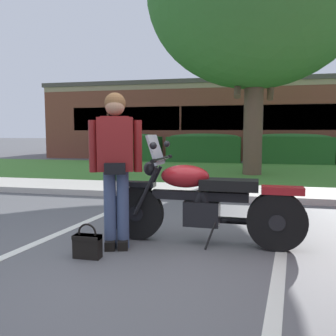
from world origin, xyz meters
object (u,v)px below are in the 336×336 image
motorcycle (211,202)px  hedge_center_left (204,148)px  hedge_left (126,147)px  handbag (87,244)px  hedge_center_right (289,148)px  brick_building (257,122)px  rider_person (116,159)px

motorcycle → hedge_center_left: size_ratio=0.74×
motorcycle → hedge_center_left: (-1.41, 10.81, 0.16)m
hedge_left → hedge_center_left: size_ratio=1.00×
motorcycle → handbag: size_ratio=6.23×
hedge_center_right → brick_building: bearing=99.9°
rider_person → hedge_center_left: 11.17m
handbag → brick_building: brick_building is taller
hedge_center_right → motorcycle: bearing=-100.4°
hedge_left → hedge_center_right: (6.81, 0.00, 0.00)m
handbag → hedge_center_right: hedge_center_right is taller
hedge_center_right → hedge_center_left: bearing=180.0°
handbag → hedge_center_left: (-0.23, 11.53, 0.51)m
hedge_center_left → brick_building: brick_building is taller
hedge_center_right → brick_building: (-1.10, 6.30, 1.21)m
hedge_center_right → brick_building: 6.51m
handbag → brick_building: (2.07, 17.83, 1.71)m
rider_person → handbag: 0.94m
motorcycle → hedge_left: size_ratio=0.73×
hedge_center_left → brick_building: (2.30, 6.30, 1.21)m
motorcycle → rider_person: size_ratio=1.32×
hedge_left → handbag: bearing=-72.5°
handbag → hedge_center_right: 11.97m
hedge_center_left → brick_building: 6.81m
hedge_center_left → hedge_center_right: same height
handbag → motorcycle: bearing=31.2°
rider_person → brick_building: 17.58m
handbag → brick_building: 18.03m
motorcycle → brick_building: size_ratio=0.11×
brick_building → hedge_center_right: bearing=-80.1°
hedge_center_right → handbag: bearing=-105.4°
hedge_left → rider_person: bearing=-71.2°
motorcycle → handbag: motorcycle is taller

